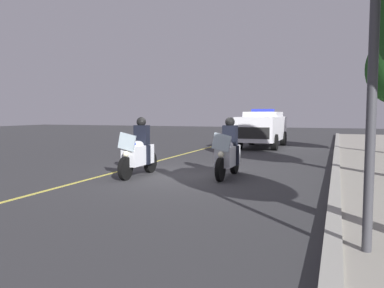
{
  "coord_description": "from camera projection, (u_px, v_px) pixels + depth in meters",
  "views": [
    {
      "loc": [
        10.81,
        4.14,
        1.84
      ],
      "look_at": [
        -0.3,
        0.0,
        0.9
      ],
      "focal_mm": 36.75,
      "sensor_mm": 36.0,
      "label": 1
    }
  ],
  "objects": [
    {
      "name": "curb_strip",
      "position": [
        336.0,
        181.0,
        10.25
      ],
      "size": [
        48.0,
        0.24,
        0.15
      ],
      "primitive_type": "cube",
      "color": "#9E9B93",
      "rests_on": "ground"
    },
    {
      "name": "police_motorcycle_lead_right",
      "position": [
        228.0,
        153.0,
        11.23
      ],
      "size": [
        2.14,
        0.56,
        1.72
      ],
      "color": "black",
      "rests_on": "ground"
    },
    {
      "name": "police_motorcycle_lead_left",
      "position": [
        139.0,
        152.0,
        11.41
      ],
      "size": [
        2.14,
        0.56,
        1.72
      ],
      "color": "black",
      "rests_on": "ground"
    },
    {
      "name": "traffic_light",
      "position": [
        375.0,
        3.0,
        4.68
      ],
      "size": [
        0.38,
        0.28,
        4.19
      ],
      "color": "#38383D",
      "rests_on": "sidewalk_strip"
    },
    {
      "name": "lane_stripe_center",
      "position": [
        121.0,
        171.0,
        12.49
      ],
      "size": [
        48.0,
        0.12,
        0.01
      ],
      "primitive_type": "cube",
      "color": "#E0D14C",
      "rests_on": "ground"
    },
    {
      "name": "police_suv",
      "position": [
        262.0,
        127.0,
        21.04
      ],
      "size": [
        4.92,
        2.11,
        2.05
      ],
      "color": "silver",
      "rests_on": "ground"
    },
    {
      "name": "ground_plane",
      "position": [
        188.0,
        175.0,
        11.69
      ],
      "size": [
        80.0,
        80.0,
        0.0
      ],
      "primitive_type": "plane",
      "color": "#333335"
    }
  ]
}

